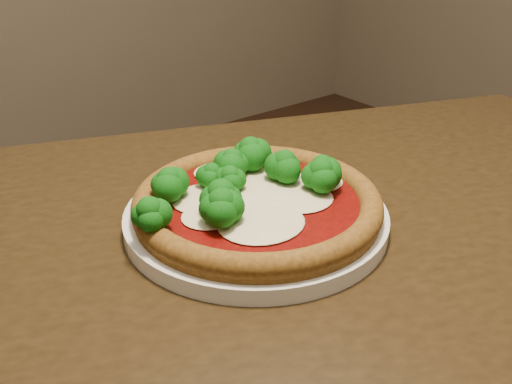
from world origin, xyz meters
TOP-DOWN VIEW (x-y plane):
  - dining_table at (-0.12, 0.03)m, footprint 1.29×1.06m
  - plate at (-0.12, 0.08)m, footprint 0.29×0.29m
  - pizza at (-0.12, 0.07)m, footprint 0.28×0.27m

SIDE VIEW (x-z plane):
  - dining_table at x=-0.12m, z-range 0.26..1.01m
  - plate at x=-0.12m, z-range 0.75..0.77m
  - pizza at x=-0.12m, z-range 0.75..0.82m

